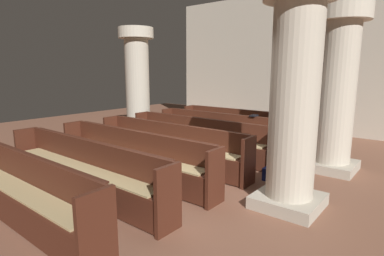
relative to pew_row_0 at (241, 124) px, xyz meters
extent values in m
plane|color=brown|center=(0.93, -3.54, -0.47)|extent=(19.20, 19.20, 0.00)
cube|color=beige|center=(0.93, 2.54, 1.78)|extent=(10.00, 0.16, 4.50)
cube|color=#4C2316|center=(0.00, -0.02, -0.04)|extent=(3.72, 0.38, 0.05)
cube|color=#4C2316|center=(0.00, 0.15, 0.19)|extent=(3.72, 0.04, 0.41)
cube|color=#411E13|center=(0.00, 0.20, 0.39)|extent=(3.58, 0.06, 0.02)
cube|color=#442014|center=(-1.89, -0.02, -0.04)|extent=(0.06, 0.44, 0.87)
cube|color=#442014|center=(1.89, -0.02, -0.04)|extent=(0.06, 0.44, 0.87)
cube|color=#482115|center=(0.00, -0.19, -0.25)|extent=(3.72, 0.03, 0.39)
cube|color=tan|center=(0.00, -0.04, 0.00)|extent=(3.43, 0.32, 0.03)
cube|color=#4C2316|center=(0.00, -1.03, -0.04)|extent=(3.72, 0.38, 0.05)
cube|color=#4C2316|center=(0.00, -0.86, 0.19)|extent=(3.72, 0.04, 0.41)
cube|color=#411E13|center=(0.00, -0.81, 0.39)|extent=(3.58, 0.06, 0.02)
cube|color=#442014|center=(-1.89, -1.03, -0.04)|extent=(0.06, 0.44, 0.87)
cube|color=#442014|center=(1.89, -1.03, -0.04)|extent=(0.06, 0.44, 0.87)
cube|color=#482115|center=(0.00, -1.20, -0.25)|extent=(3.72, 0.03, 0.39)
cube|color=tan|center=(0.00, -1.05, 0.00)|extent=(3.43, 0.32, 0.03)
cube|color=#4C2316|center=(0.00, -2.04, -0.04)|extent=(3.72, 0.38, 0.05)
cube|color=#4C2316|center=(0.00, -1.87, 0.19)|extent=(3.72, 0.04, 0.41)
cube|color=#411E13|center=(0.00, -1.82, 0.39)|extent=(3.58, 0.06, 0.02)
cube|color=#442014|center=(-1.89, -2.04, -0.04)|extent=(0.06, 0.44, 0.87)
cube|color=#442014|center=(1.89, -2.04, -0.04)|extent=(0.06, 0.44, 0.87)
cube|color=#482115|center=(0.00, -2.21, -0.25)|extent=(3.72, 0.03, 0.39)
cube|color=tan|center=(0.00, -2.06, 0.00)|extent=(3.43, 0.32, 0.03)
cube|color=#4C2316|center=(0.00, -3.05, -0.04)|extent=(3.72, 0.38, 0.05)
cube|color=#4C2316|center=(0.00, -2.88, 0.19)|extent=(3.72, 0.04, 0.41)
cube|color=#411E13|center=(0.00, -2.83, 0.39)|extent=(3.58, 0.06, 0.02)
cube|color=#442014|center=(-1.89, -3.05, -0.04)|extent=(0.06, 0.44, 0.87)
cube|color=#442014|center=(1.89, -3.05, -0.04)|extent=(0.06, 0.44, 0.87)
cube|color=#482115|center=(0.00, -3.22, -0.25)|extent=(3.72, 0.03, 0.39)
cube|color=tan|center=(0.00, -3.07, 0.00)|extent=(3.43, 0.32, 0.03)
cube|color=#4C2316|center=(0.00, -4.06, -0.04)|extent=(3.72, 0.38, 0.05)
cube|color=#4C2316|center=(0.00, -3.89, 0.19)|extent=(3.72, 0.05, 0.41)
cube|color=#411E13|center=(0.00, -3.84, 0.39)|extent=(3.58, 0.06, 0.02)
cube|color=#442014|center=(-1.89, -4.06, -0.04)|extent=(0.06, 0.44, 0.87)
cube|color=#442014|center=(1.89, -4.06, -0.04)|extent=(0.06, 0.44, 0.87)
cube|color=#482115|center=(0.00, -4.23, -0.25)|extent=(3.72, 0.03, 0.39)
cube|color=tan|center=(0.00, -4.08, 0.00)|extent=(3.43, 0.32, 0.03)
cube|color=#4C2316|center=(0.00, -5.07, -0.04)|extent=(3.72, 0.38, 0.05)
cube|color=#4C2316|center=(0.00, -4.90, 0.19)|extent=(3.72, 0.04, 0.41)
cube|color=#411E13|center=(0.00, -4.85, 0.39)|extent=(3.58, 0.06, 0.02)
cube|color=#442014|center=(-1.89, -5.07, -0.04)|extent=(0.06, 0.44, 0.87)
cube|color=#442014|center=(1.89, -5.07, -0.04)|extent=(0.06, 0.44, 0.87)
cube|color=#482115|center=(0.00, -5.24, -0.25)|extent=(3.72, 0.03, 0.39)
cube|color=tan|center=(0.00, -5.09, 0.00)|extent=(3.43, 0.32, 0.03)
cube|color=#4C2316|center=(0.00, -6.08, -0.04)|extent=(3.72, 0.38, 0.05)
cube|color=#4C2316|center=(0.00, -5.91, 0.19)|extent=(3.72, 0.04, 0.41)
cube|color=#411E13|center=(0.00, -5.86, 0.39)|extent=(3.58, 0.06, 0.02)
cube|color=#442014|center=(1.89, -6.08, -0.04)|extent=(0.06, 0.44, 0.87)
cube|color=#482115|center=(0.00, -6.25, -0.25)|extent=(3.72, 0.03, 0.39)
cube|color=tan|center=(0.00, -6.10, 0.00)|extent=(3.43, 0.32, 0.03)
cube|color=#B6AD9A|center=(2.76, -1.20, -0.38)|extent=(0.94, 0.94, 0.18)
cylinder|color=beige|center=(2.76, -1.20, 1.06)|extent=(0.70, 0.70, 2.71)
cylinder|color=beige|center=(2.76, -1.20, 2.57)|extent=(1.01, 1.01, 0.30)
cube|color=#B6AD9A|center=(-2.71, -1.45, -0.38)|extent=(0.94, 0.94, 0.18)
cylinder|color=beige|center=(-2.71, -1.45, 1.06)|extent=(0.70, 0.70, 2.71)
cylinder|color=beige|center=(-2.71, -1.45, 2.57)|extent=(1.01, 1.01, 0.30)
cube|color=#B6AD9A|center=(2.76, -3.41, -0.38)|extent=(0.91, 0.91, 0.18)
cylinder|color=beige|center=(2.76, -3.41, 1.06)|extent=(0.67, 0.67, 2.71)
cube|color=#562B1A|center=(0.58, 1.38, -0.44)|extent=(0.45, 0.45, 0.06)
cube|color=brown|center=(0.58, 1.38, 0.00)|extent=(0.28, 0.28, 0.95)
cube|color=brown|center=(0.58, 1.38, 0.54)|extent=(0.48, 0.35, 0.15)
cube|color=black|center=(0.81, -0.82, 0.42)|extent=(0.15, 0.22, 0.03)
cube|color=navy|center=(2.17, -2.50, -0.35)|extent=(0.42, 0.30, 0.23)
camera|label=1|loc=(4.34, -7.66, 1.53)|focal=28.99mm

